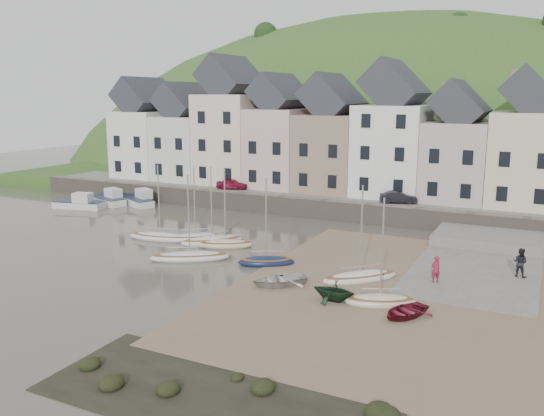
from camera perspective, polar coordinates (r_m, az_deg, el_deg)
The scene contains 27 objects.
ground at distance 39.11m, azimuth -3.94°, elevation -5.87°, with size 160.00×160.00×0.00m, color #474337.
quay_land at distance 67.79m, azimuth 9.85°, elevation 2.02°, with size 90.00×30.00×1.50m, color #395D25.
quay_street at distance 56.88m, azimuth 6.53°, elevation 1.15°, with size 70.00×7.00×0.10m, color slate.
seawall at distance 53.78m, azimuth 5.23°, elevation -0.12°, with size 70.00×1.20×1.80m, color slate.
beach at distance 35.10m, azimuth 11.91°, elevation -8.09°, with size 18.00×26.00×0.06m, color brown.
slipway at distance 41.98m, azimuth 20.03°, elevation -5.26°, with size 8.00×18.00×0.12m, color slate.
hillside at distance 99.72m, azimuth 11.39°, elevation -6.10°, with size 134.40×84.00×84.00m.
townhouse_terrace at distance 58.91m, azimuth 9.45°, elevation 7.08°, with size 61.05×8.00×13.93m.
sailboat_0 at distance 46.74m, azimuth -11.14°, elevation -2.86°, with size 5.60×2.40×6.32m.
sailboat_1 at distance 46.08m, azimuth -7.69°, elevation -2.94°, with size 4.26×3.70×6.32m.
sailboat_2 at distance 43.88m, azimuth -4.68°, elevation -3.60°, with size 4.38×3.30×6.32m.
sailboat_3 at distance 45.00m, azimuth -6.02°, elevation -3.26°, with size 4.50×4.62×6.32m.
sailboat_4 at distance 40.83m, azimuth -8.24°, elevation -4.84°, with size 5.59×4.29×6.32m.
sailboat_5 at distance 39.31m, azimuth -0.59°, elevation -5.35°, with size 4.14×3.18×6.32m.
sailboat_6 at distance 36.48m, azimuth 8.82°, elevation -6.84°, with size 4.65×4.71×6.32m.
sailboat_7 at distance 32.65m, azimuth 10.81°, elevation -9.11°, with size 4.25×3.02×6.32m.
motorboat_0 at distance 63.28m, azimuth -16.11°, elevation 0.92°, with size 5.53×3.34×1.70m.
motorboat_1 at distance 61.57m, azimuth -18.72°, elevation 0.48°, with size 5.43×2.82×1.70m.
motorboat_2 at distance 62.04m, azimuth -13.29°, elevation 0.86°, with size 5.73×4.06×1.70m.
rowboat_white at distance 35.08m, azimuth 0.66°, elevation -7.18°, with size 2.47×3.46×0.72m, color silver.
rowboat_green at distance 32.62m, azimuth 6.22°, elevation -8.18°, with size 2.09×2.42×1.27m, color black.
rowboat_red at distance 31.15m, azimuth 13.19°, elevation -10.04°, with size 2.11×2.95×0.61m, color maroon.
person_red at distance 36.69m, azimuth 16.10°, elevation -5.90°, with size 0.62×0.40×1.69m, color maroon.
person_dark at distance 39.57m, azimuth 23.64°, elevation -5.03°, with size 0.91×0.71×1.88m, color black.
car_left at distance 60.72m, azimuth -4.02°, elevation 2.43°, with size 1.34×3.34×1.14m, color maroon.
car_right at distance 54.01m, azimuth 12.57°, elevation 1.06°, with size 1.20×3.43×1.13m, color black.
shore_rocks at distance 23.26m, azimuth -4.03°, elevation -18.19°, with size 14.00×6.00×0.71m.
Camera 1 is at (19.00, -32.17, 11.58)m, focal length 37.53 mm.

